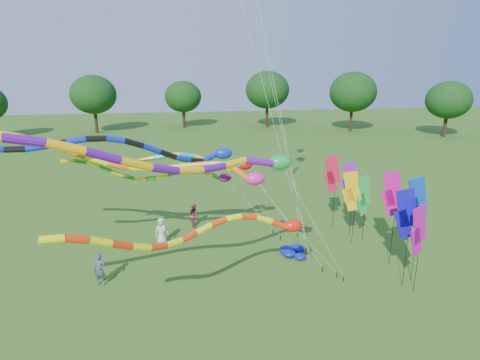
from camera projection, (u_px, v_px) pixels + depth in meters
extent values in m
plane|color=#2A5D18|center=(285.00, 311.00, 17.58)|extent=(160.00, 160.00, 0.00)
cylinder|color=#382314|center=(448.00, 122.00, 63.14)|extent=(0.50, 0.50, 3.53)
ellipsoid|color=#0F3811|center=(452.00, 93.00, 61.87)|extent=(7.46, 7.46, 6.34)
cylinder|color=#382314|center=(350.00, 123.00, 64.39)|extent=(0.50, 0.50, 2.88)
ellipsoid|color=#0F3811|center=(352.00, 100.00, 63.36)|extent=(6.08, 6.08, 5.17)
cylinder|color=#382314|center=(267.00, 121.00, 66.38)|extent=(0.50, 0.50, 2.99)
ellipsoid|color=#0F3811|center=(268.00, 97.00, 65.30)|extent=(6.32, 6.32, 5.37)
cylinder|color=#382314|center=(185.00, 122.00, 67.75)|extent=(0.50, 0.50, 2.31)
ellipsoid|color=#0F3811|center=(184.00, 104.00, 66.92)|extent=(4.88, 4.88, 4.15)
cylinder|color=#382314|center=(98.00, 126.00, 62.31)|extent=(0.50, 0.50, 2.65)
ellipsoid|color=#0F3811|center=(96.00, 104.00, 61.36)|extent=(5.58, 5.58, 4.75)
cylinder|color=black|center=(337.00, 275.00, 20.33)|extent=(0.05, 0.05, 0.30)
cylinder|color=silver|center=(316.00, 251.00, 19.07)|extent=(0.02, 0.02, 4.43)
ellipsoid|color=red|center=(293.00, 226.00, 17.85)|extent=(0.90, 0.58, 0.58)
cylinder|color=#FF350E|center=(279.00, 224.00, 17.52)|extent=(0.26, 0.26, 0.81)
cylinder|color=#FDFF0D|center=(264.00, 219.00, 17.23)|extent=(0.26, 0.26, 0.77)
cylinder|color=#FF350E|center=(249.00, 217.00, 16.93)|extent=(0.26, 0.26, 0.72)
cylinder|color=#FDFF0D|center=(233.00, 218.00, 16.63)|extent=(0.26, 0.26, 0.70)
cylinder|color=#FF350E|center=(218.00, 222.00, 16.31)|extent=(0.26, 0.26, 0.71)
cylinder|color=#FDFF0D|center=(204.00, 229.00, 15.95)|extent=(0.26, 0.26, 0.72)
cylinder|color=#FF350E|center=(189.00, 236.00, 15.54)|extent=(0.26, 0.26, 0.72)
cylinder|color=#FDFF0D|center=(174.00, 243.00, 15.07)|extent=(0.26, 0.26, 0.72)
cylinder|color=#FF350E|center=(158.00, 247.00, 14.54)|extent=(0.26, 0.26, 0.74)
cylinder|color=#FDFF0D|center=(141.00, 247.00, 13.96)|extent=(0.26, 0.26, 0.78)
cylinder|color=#FF350E|center=(122.00, 245.00, 13.37)|extent=(0.26, 0.26, 0.80)
cylinder|color=#FDFF0D|center=(100.00, 242.00, 12.81)|extent=(0.26, 0.26, 0.78)
cylinder|color=#FF350E|center=(77.00, 239.00, 12.31)|extent=(0.26, 0.26, 0.74)
cylinder|color=#FDFF0D|center=(52.00, 239.00, 11.91)|extent=(0.26, 0.26, 0.70)
cylinder|color=black|center=(322.00, 269.00, 20.88)|extent=(0.05, 0.05, 0.30)
cylinder|color=silver|center=(290.00, 224.00, 20.22)|extent=(0.02, 0.02, 5.96)
ellipsoid|color=#F91B90|center=(255.00, 179.00, 19.60)|extent=(1.00, 0.64, 0.64)
cylinder|color=orange|center=(238.00, 171.00, 19.79)|extent=(0.29, 0.29, 1.25)
cylinder|color=#F4ED0C|center=(219.00, 164.00, 19.98)|extent=(0.29, 0.29, 0.97)
cylinder|color=orange|center=(199.00, 165.00, 20.00)|extent=(0.29, 0.29, 0.97)
cylinder|color=#F4ED0C|center=(180.00, 167.00, 19.97)|extent=(0.29, 0.29, 0.98)
cylinder|color=orange|center=(160.00, 168.00, 19.88)|extent=(0.29, 0.29, 0.98)
cylinder|color=#F4ED0C|center=(140.00, 168.00, 19.72)|extent=(0.29, 0.29, 0.99)
cylinder|color=orange|center=(118.00, 166.00, 19.50)|extent=(0.29, 0.29, 1.02)
cylinder|color=#F4ED0C|center=(97.00, 160.00, 19.26)|extent=(0.29, 0.29, 1.05)
cylinder|color=orange|center=(74.00, 153.00, 19.02)|extent=(0.29, 0.29, 1.06)
cylinder|color=#F4ED0C|center=(52.00, 145.00, 18.83)|extent=(0.29, 0.29, 1.04)
cylinder|color=orange|center=(30.00, 139.00, 18.72)|extent=(0.29, 0.29, 1.00)
cylinder|color=#F4ED0C|center=(10.00, 135.00, 18.72)|extent=(0.29, 0.29, 0.98)
cylinder|color=black|center=(343.00, 279.00, 19.94)|extent=(0.05, 0.05, 0.30)
cylinder|color=silver|center=(315.00, 225.00, 18.01)|extent=(0.02, 0.02, 7.58)
ellipsoid|color=green|center=(280.00, 162.00, 16.13)|extent=(0.98, 0.63, 0.63)
cylinder|color=#5E0D99|center=(259.00, 162.00, 15.87)|extent=(0.28, 0.28, 1.12)
cylinder|color=#FFB70D|center=(235.00, 163.00, 15.50)|extent=(0.28, 0.28, 1.02)
cylinder|color=#5E0D99|center=(214.00, 168.00, 14.88)|extent=(0.28, 0.28, 1.03)
cylinder|color=#FFB70D|center=(190.00, 170.00, 14.20)|extent=(0.28, 0.28, 1.04)
cylinder|color=#5E0D99|center=(165.00, 169.00, 13.48)|extent=(0.28, 0.28, 1.07)
cylinder|color=#FFB70D|center=(136.00, 164.00, 12.75)|extent=(0.28, 0.28, 1.10)
cylinder|color=#5E0D99|center=(103.00, 156.00, 12.03)|extent=(0.28, 0.28, 1.10)
cylinder|color=#FFB70D|center=(66.00, 147.00, 11.36)|extent=(0.28, 0.28, 1.07)
cylinder|color=#5E0D99|center=(24.00, 140.00, 10.78)|extent=(0.28, 0.28, 1.04)
cylinder|color=black|center=(280.00, 237.00, 24.81)|extent=(0.05, 0.05, 0.30)
cylinder|color=silver|center=(254.00, 197.00, 23.15)|extent=(0.02, 0.02, 6.76)
ellipsoid|color=#0D2AB8|center=(223.00, 153.00, 21.54)|extent=(0.98, 0.63, 0.63)
cylinder|color=#0B22B3|center=(210.00, 157.00, 21.26)|extent=(0.29, 0.29, 0.87)
cylinder|color=black|center=(196.00, 161.00, 20.86)|extent=(0.29, 0.29, 0.85)
cylinder|color=#0B22B3|center=(182.00, 159.00, 20.28)|extent=(0.29, 0.29, 0.88)
cylinder|color=black|center=(168.00, 154.00, 19.69)|extent=(0.29, 0.29, 0.91)
cylinder|color=#0B22B3|center=(151.00, 149.00, 19.14)|extent=(0.29, 0.29, 0.90)
cylinder|color=black|center=(134.00, 143.00, 18.65)|extent=(0.29, 0.29, 0.87)
cylinder|color=#0B22B3|center=(115.00, 140.00, 18.24)|extent=(0.29, 0.29, 0.83)
cylinder|color=black|center=(96.00, 139.00, 17.94)|extent=(0.29, 0.29, 0.82)
cylinder|color=#0B22B3|center=(77.00, 141.00, 17.71)|extent=(0.29, 0.29, 0.84)
cylinder|color=black|center=(57.00, 144.00, 17.54)|extent=(0.29, 0.29, 0.85)
cylinder|color=#0B22B3|center=(36.00, 147.00, 17.37)|extent=(0.29, 0.29, 0.84)
cylinder|color=black|center=(15.00, 149.00, 17.17)|extent=(0.29, 0.29, 0.83)
cylinder|color=black|center=(297.00, 235.00, 25.18)|extent=(0.05, 0.05, 0.30)
cylinder|color=silver|center=(272.00, 201.00, 23.93)|extent=(0.02, 0.02, 5.83)
ellipsoid|color=red|center=(245.00, 165.00, 22.72)|extent=(0.82, 0.53, 0.53)
cylinder|color=#0CA1D6|center=(235.00, 168.00, 22.33)|extent=(0.24, 0.24, 0.80)
cylinder|color=yellow|center=(224.00, 168.00, 21.84)|extent=(0.24, 0.24, 0.78)
cylinder|color=#0CA1D6|center=(213.00, 163.00, 21.46)|extent=(0.24, 0.24, 0.77)
cylinder|color=yellow|center=(200.00, 158.00, 21.15)|extent=(0.24, 0.24, 0.73)
cylinder|color=#0CA1D6|center=(187.00, 155.00, 20.93)|extent=(0.24, 0.24, 0.70)
cylinder|color=yellow|center=(174.00, 155.00, 20.81)|extent=(0.24, 0.24, 0.70)
cylinder|color=#0CA1D6|center=(160.00, 157.00, 20.76)|extent=(0.24, 0.24, 0.72)
cylinder|color=yellow|center=(146.00, 159.00, 20.75)|extent=(0.24, 0.24, 0.72)
cylinder|color=#0CA1D6|center=(133.00, 162.00, 20.73)|extent=(0.24, 0.24, 0.71)
cylinder|color=yellow|center=(119.00, 163.00, 20.67)|extent=(0.24, 0.24, 0.70)
cylinder|color=#0CA1D6|center=(105.00, 161.00, 20.53)|extent=(0.24, 0.24, 0.71)
cylinder|color=yellow|center=(90.00, 157.00, 20.29)|extent=(0.24, 0.24, 0.75)
cylinder|color=#0CA1D6|center=(75.00, 152.00, 19.97)|extent=(0.24, 0.24, 0.77)
cylinder|color=yellow|center=(59.00, 146.00, 19.58)|extent=(0.24, 0.24, 0.76)
cylinder|color=black|center=(273.00, 231.00, 25.72)|extent=(0.05, 0.05, 0.30)
cylinder|color=silver|center=(250.00, 205.00, 24.63)|extent=(0.02, 0.02, 4.92)
ellipsoid|color=#7B0B60|center=(225.00, 178.00, 23.59)|extent=(0.79, 0.51, 0.51)
cylinder|color=#238E12|center=(216.00, 176.00, 23.07)|extent=(0.23, 0.23, 0.91)
cylinder|color=yellow|center=(207.00, 173.00, 22.56)|extent=(0.23, 0.23, 0.64)
cylinder|color=#238E12|center=(196.00, 171.00, 22.41)|extent=(0.23, 0.23, 0.61)
cylinder|color=yellow|center=(185.00, 171.00, 22.34)|extent=(0.23, 0.23, 0.62)
cylinder|color=#238E12|center=(174.00, 173.00, 22.34)|extent=(0.23, 0.23, 0.65)
cylinder|color=yellow|center=(162.00, 176.00, 22.36)|extent=(0.23, 0.23, 0.65)
cylinder|color=#238E12|center=(151.00, 178.00, 22.35)|extent=(0.23, 0.23, 0.62)
cylinder|color=yellow|center=(140.00, 179.00, 22.28)|extent=(0.23, 0.23, 0.61)
cylinder|color=#238E12|center=(129.00, 177.00, 22.13)|extent=(0.23, 0.23, 0.63)
cylinder|color=yellow|center=(117.00, 173.00, 21.88)|extent=(0.23, 0.23, 0.67)
cylinder|color=#238E12|center=(105.00, 169.00, 21.55)|extent=(0.23, 0.23, 0.69)
cylinder|color=yellow|center=(93.00, 164.00, 21.17)|extent=(0.23, 0.23, 0.68)
cylinder|color=#238E12|center=(80.00, 161.00, 20.76)|extent=(0.23, 0.23, 0.65)
cylinder|color=yellow|center=(67.00, 161.00, 20.37)|extent=(0.23, 0.23, 0.63)
cylinder|color=black|center=(310.00, 261.00, 21.72)|extent=(0.04, 0.04, 0.30)
cylinder|color=silver|center=(270.00, 109.00, 19.00)|extent=(0.01, 0.01, 16.93)
cylinder|color=black|center=(310.00, 261.00, 21.72)|extent=(0.04, 0.04, 0.30)
cylinder|color=silver|center=(257.00, 21.00, 17.57)|extent=(0.01, 0.01, 24.76)
cylinder|color=black|center=(310.00, 261.00, 21.72)|extent=(0.04, 0.04, 0.30)
cylinder|color=silver|center=(280.00, 113.00, 22.02)|extent=(0.01, 0.01, 16.29)
cylinder|color=black|center=(334.00, 195.00, 26.01)|extent=(0.02, 0.02, 4.58)
cube|color=red|center=(333.00, 170.00, 25.53)|extent=(1.16, 0.15, 1.93)
cube|color=red|center=(331.00, 182.00, 25.74)|extent=(1.01, 0.14, 1.51)
cylinder|color=black|center=(365.00, 212.00, 24.11)|extent=(0.02, 0.02, 3.84)
cube|color=green|center=(364.00, 191.00, 23.63)|extent=(1.09, 0.53, 1.93)
cube|color=green|center=(362.00, 204.00, 23.81)|extent=(0.95, 0.47, 1.51)
cylinder|color=black|center=(417.00, 234.00, 19.41)|extent=(0.02, 0.02, 5.08)
cube|color=#0D3EBB|center=(418.00, 196.00, 18.83)|extent=(1.16, 0.17, 1.93)
cube|color=#0D3EBB|center=(414.00, 212.00, 19.03)|extent=(1.01, 0.15, 1.51)
cylinder|color=black|center=(419.00, 252.00, 18.60)|extent=(0.02, 0.02, 4.07)
cube|color=#CB0BA2|center=(420.00, 224.00, 18.09)|extent=(1.09, 0.54, 1.93)
cube|color=#CB0BA2|center=(416.00, 241.00, 18.27)|extent=(0.95, 0.48, 1.51)
cylinder|color=black|center=(394.00, 222.00, 21.10)|extent=(0.02, 0.02, 4.88)
cube|color=#D50B86|center=(393.00, 189.00, 20.65)|extent=(1.10, 0.52, 1.93)
cube|color=#D50B86|center=(390.00, 203.00, 20.88)|extent=(0.96, 0.46, 1.51)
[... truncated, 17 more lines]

